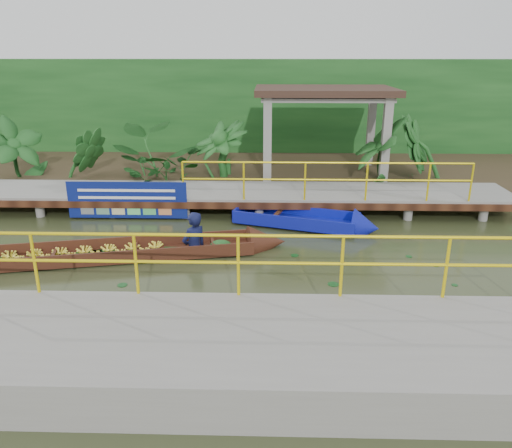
{
  "coord_description": "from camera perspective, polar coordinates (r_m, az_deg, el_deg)",
  "views": [
    {
      "loc": [
        1.27,
        -10.13,
        4.3
      ],
      "look_at": [
        0.98,
        0.5,
        0.6
      ],
      "focal_mm": 35.0,
      "sensor_mm": 36.0,
      "label": 1
    }
  ],
  "objects": [
    {
      "name": "foliage_backdrop",
      "position": [
        20.3,
        -2.07,
        12.67
      ],
      "size": [
        30.0,
        0.8,
        4.0
      ],
      "primitive_type": "cube",
      "color": "#154217",
      "rests_on": "ground"
    },
    {
      "name": "tropical_plants",
      "position": [
        15.84,
        -5.09,
        7.93
      ],
      "size": [
        14.24,
        1.24,
        1.56
      ],
      "color": "#154217",
      "rests_on": "ground"
    },
    {
      "name": "vendor_boat",
      "position": [
        11.3,
        -15.9,
        -2.43
      ],
      "size": [
        8.46,
        2.57,
        2.12
      ],
      "rotation": [
        0.0,
        0.0,
        0.21
      ],
      "color": "#3B1E10",
      "rests_on": "ground"
    },
    {
      "name": "moored_blue_boat",
      "position": [
        12.75,
        8.46,
        0.01
      ],
      "size": [
        3.8,
        2.01,
        0.88
      ],
      "rotation": [
        0.0,
        0.0,
        -0.31
      ],
      "color": "#0D1497",
      "rests_on": "ground"
    },
    {
      "name": "land_strip",
      "position": [
        18.14,
        -2.49,
        6.19
      ],
      "size": [
        30.0,
        8.0,
        0.45
      ],
      "primitive_type": "cube",
      "color": "#362D1B",
      "rests_on": "ground"
    },
    {
      "name": "near_dock",
      "position": [
        7.16,
        -0.88,
        -14.78
      ],
      "size": [
        18.0,
        2.4,
        1.73
      ],
      "color": "gray",
      "rests_on": "ground"
    },
    {
      "name": "far_dock",
      "position": [
        14.14,
        -3.56,
        3.47
      ],
      "size": [
        16.0,
        2.06,
        1.66
      ],
      "color": "gray",
      "rests_on": "ground"
    },
    {
      "name": "blue_banner",
      "position": [
        13.68,
        -14.51,
        2.68
      ],
      "size": [
        3.19,
        0.04,
        1.0
      ],
      "color": "navy",
      "rests_on": "ground"
    },
    {
      "name": "ground",
      "position": [
        11.08,
        -5.14,
        -3.74
      ],
      "size": [
        80.0,
        80.0,
        0.0
      ],
      "primitive_type": "plane",
      "color": "#2F361B",
      "rests_on": "ground"
    },
    {
      "name": "pavilion",
      "position": [
        16.59,
        7.79,
        13.89
      ],
      "size": [
        4.4,
        3.0,
        3.0
      ],
      "color": "gray",
      "rests_on": "ground"
    }
  ]
}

